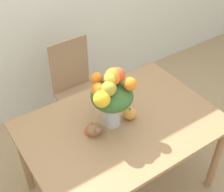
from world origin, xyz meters
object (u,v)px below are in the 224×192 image
at_px(flower_vase, 111,95).
at_px(turkey_figurine, 93,128).
at_px(dining_chair_near_window, 78,89).
at_px(pumpkin, 130,113).

relative_size(flower_vase, turkey_figurine, 2.95).
bearing_deg(turkey_figurine, dining_chair_near_window, 69.68).
distance_m(turkey_figurine, dining_chair_near_window, 0.94).
xyz_separation_m(turkey_figurine, dining_chair_near_window, (0.30, 0.82, -0.33)).
height_order(pumpkin, dining_chair_near_window, dining_chair_near_window).
xyz_separation_m(pumpkin, dining_chair_near_window, (0.00, 0.84, -0.33)).
distance_m(flower_vase, dining_chair_near_window, 1.00).
bearing_deg(turkey_figurine, flower_vase, 1.02).
bearing_deg(pumpkin, turkey_figurine, 176.73).
bearing_deg(flower_vase, turkey_figurine, -178.98).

